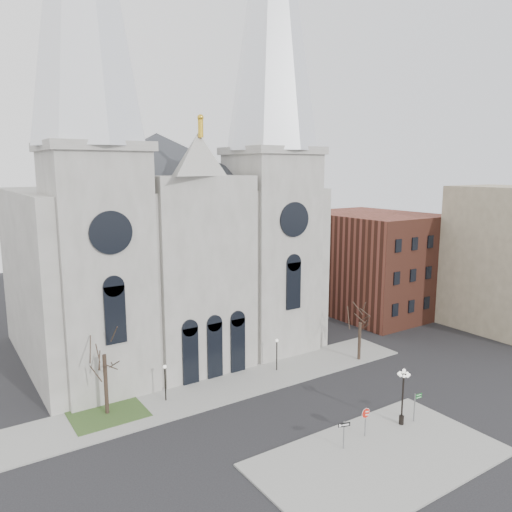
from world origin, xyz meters
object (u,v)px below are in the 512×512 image
street_name_sign (415,405)px  globe_lamp (403,390)px  stop_sign (366,416)px  one_way_sign (344,430)px

street_name_sign → globe_lamp: bearing=173.6°
stop_sign → globe_lamp: size_ratio=0.50×
stop_sign → globe_lamp: globe_lamp is taller
globe_lamp → one_way_sign: size_ratio=2.18×
stop_sign → one_way_sign: (-2.55, -0.35, -0.21)m
one_way_sign → street_name_sign: (7.55, -0.23, -0.06)m
one_way_sign → stop_sign: bearing=25.7°
stop_sign → globe_lamp: bearing=19.5°
stop_sign → one_way_sign: bearing=-147.8°
stop_sign → street_name_sign: (5.00, -0.58, -0.27)m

